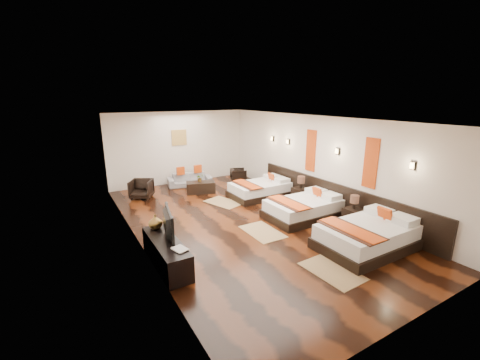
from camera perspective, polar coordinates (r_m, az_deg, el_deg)
floor at (r=8.72m, az=0.22°, el=-7.54°), size 5.50×9.50×0.01m
ceiling at (r=8.07m, az=0.24°, el=11.14°), size 5.50×9.50×0.01m
back_wall at (r=12.52m, az=-11.03°, el=5.84°), size 5.50×0.01×2.80m
left_wall at (r=7.31m, az=-18.62°, el=-1.24°), size 0.01×9.50×2.80m
right_wall at (r=9.94m, az=14.00°, el=3.30°), size 0.01×9.50×2.80m
headboard_panel at (r=9.62m, az=16.79°, el=-3.16°), size 0.08×6.60×0.90m
bed_near at (r=7.75m, az=22.47°, el=-9.36°), size 2.29×1.44×0.88m
bed_mid at (r=9.08m, az=11.67°, el=-5.05°), size 2.13×1.34×0.81m
bed_far at (r=10.72m, az=3.78°, el=-1.70°), size 2.02×1.27×0.77m
nightstand_a at (r=8.90m, az=19.99°, el=-5.99°), size 0.42×0.42×0.84m
nightstand_b at (r=10.26m, az=11.01°, el=-2.46°), size 0.45×0.45×0.89m
jute_mat_near at (r=6.67m, az=16.48°, el=-15.73°), size 0.80×1.23×0.01m
jute_mat_mid at (r=8.09m, az=4.12°, el=-9.43°), size 0.76×1.20×0.01m
jute_mat_far at (r=10.20m, az=-3.02°, el=-4.10°), size 1.09×1.37×0.01m
tv_console at (r=6.68m, az=-13.35°, el=-12.82°), size 0.50×1.80×0.55m
tv at (r=6.60m, az=-13.67°, el=-7.76°), size 0.33×1.02×0.59m
book at (r=6.07m, az=-11.87°, el=-12.65°), size 0.30×0.36×0.03m
figurine at (r=7.10m, az=-15.24°, el=-7.37°), size 0.38×0.38×0.32m
sofa at (r=12.16m, az=-9.19°, el=0.06°), size 1.74×0.95×0.48m
armchair_left at (r=11.06m, az=-17.60°, el=-1.56°), size 0.95×0.96×0.64m
armchair_right at (r=12.53m, az=-0.30°, el=0.86°), size 0.76×0.75×0.54m
coffee_table at (r=11.24m, az=-7.20°, el=-1.33°), size 1.11×0.79×0.40m
table_plant at (r=11.20m, az=-7.38°, el=0.39°), size 0.28×0.26×0.27m
orange_panel_a at (r=8.65m, az=22.82°, el=2.86°), size 0.04×0.40×1.30m
orange_panel_b at (r=10.08m, az=12.84°, el=5.27°), size 0.04×0.40×1.30m
sconce_near at (r=8.01m, az=29.06°, el=2.33°), size 0.07×0.12×0.18m
sconce_mid at (r=9.28m, az=17.42°, el=5.07°), size 0.07×0.12×0.18m
sconce_far at (r=10.86m, az=8.80°, el=6.95°), size 0.07×0.12×0.18m
sconce_lounge at (r=11.56m, az=5.97°, el=7.54°), size 0.07×0.12×0.18m
gold_artwork at (r=12.45m, az=-11.09°, el=7.65°), size 0.60×0.04×0.60m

